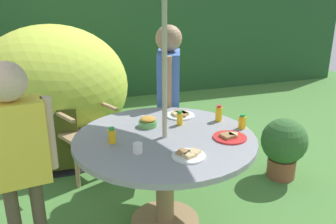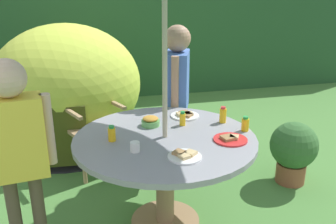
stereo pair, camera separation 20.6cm
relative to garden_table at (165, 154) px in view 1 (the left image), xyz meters
The scene contains 17 objects.
ground_plane 0.60m from the garden_table, ahead, with size 10.00×10.00×0.02m, color #477A38.
hedge_backdrop 3.72m from the garden_table, 90.00° to the left, with size 9.00×0.70×1.65m, color #234C28.
garden_table is the anchor object (origin of this frame).
wooden_chair 1.25m from the garden_table, 114.47° to the left, with size 0.65×0.64×1.01m.
dome_tent 1.99m from the garden_table, 111.21° to the left, with size 1.86×1.86×1.37m.
potted_plant 1.36m from the garden_table, 14.39° to the left, with size 0.43×0.43×0.59m.
child_in_blue_shirt 0.96m from the garden_table, 69.55° to the left, with size 0.32×0.46×1.43m.
child_in_yellow_shirt 1.03m from the garden_table, behind, with size 0.46×0.24×1.38m.
snack_bowl 0.30m from the garden_table, 104.24° to the left, with size 0.14×0.14×0.08m.
plate_center_back 0.49m from the garden_table, 21.76° to the right, with size 0.24×0.24×0.03m.
plate_front_edge 0.48m from the garden_table, 55.15° to the left, with size 0.24×0.24×0.03m.
plate_near_right 0.38m from the garden_table, 82.55° to the right, with size 0.22×0.22×0.03m.
juice_bottle_near_left 0.64m from the garden_table, ahead, with size 0.06×0.06×0.11m.
juice_bottle_far_left 0.57m from the garden_table, 18.38° to the left, with size 0.05×0.05×0.13m.
juice_bottle_far_right 0.33m from the garden_table, 45.46° to the left, with size 0.05×0.05×0.11m.
juice_bottle_center_front 0.42m from the garden_table, behind, with size 0.05×0.05×0.11m.
cup_near 0.36m from the garden_table, 142.20° to the right, with size 0.06×0.06×0.07m, color white.
Camera 1 is at (-0.75, -2.29, 1.79)m, focal length 38.94 mm.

